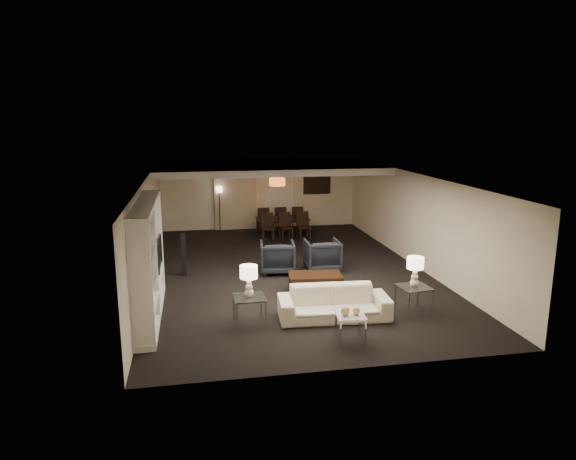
% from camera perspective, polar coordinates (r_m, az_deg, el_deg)
% --- Properties ---
extents(floor, '(11.00, 11.00, 0.00)m').
position_cam_1_polar(floor, '(13.58, 0.00, -4.54)').
color(floor, black).
rests_on(floor, ground).
extents(ceiling, '(7.00, 11.00, 0.02)m').
position_cam_1_polar(ceiling, '(13.07, 0.00, 6.00)').
color(ceiling, silver).
rests_on(ceiling, ground).
extents(wall_back, '(7.00, 0.02, 2.50)m').
position_cam_1_polar(wall_back, '(18.62, -3.11, 4.03)').
color(wall_back, beige).
rests_on(wall_back, ground).
extents(wall_front, '(7.00, 0.02, 2.50)m').
position_cam_1_polar(wall_front, '(8.12, 7.20, -7.20)').
color(wall_front, beige).
rests_on(wall_front, ground).
extents(wall_left, '(0.02, 11.00, 2.50)m').
position_cam_1_polar(wall_left, '(13.10, -15.22, 0.04)').
color(wall_left, beige).
rests_on(wall_left, ground).
extents(wall_right, '(0.02, 11.00, 2.50)m').
position_cam_1_polar(wall_right, '(14.32, 13.91, 1.14)').
color(wall_right, beige).
rests_on(wall_right, ground).
extents(ceiling_soffit, '(7.00, 4.00, 0.20)m').
position_cam_1_polar(ceiling_soffit, '(16.52, -2.24, 6.99)').
color(ceiling_soffit, silver).
rests_on(ceiling_soffit, ceiling).
extents(curtains, '(1.50, 0.12, 2.40)m').
position_cam_1_polar(curtains, '(18.46, -5.85, 3.75)').
color(curtains, beige).
rests_on(curtains, wall_back).
extents(door, '(0.90, 0.05, 2.10)m').
position_cam_1_polar(door, '(18.73, -0.97, 3.48)').
color(door, silver).
rests_on(door, wall_back).
extents(painting, '(0.95, 0.04, 0.65)m').
position_cam_1_polar(painting, '(18.93, 3.23, 5.08)').
color(painting, '#142D38').
rests_on(painting, wall_back).
extents(media_unit, '(0.38, 3.40, 2.35)m').
position_cam_1_polar(media_unit, '(10.58, -15.24, -3.29)').
color(media_unit, white).
rests_on(media_unit, wall_left).
extents(pendant_light, '(0.52, 0.52, 0.24)m').
position_cam_1_polar(pendant_light, '(16.61, -1.20, 5.36)').
color(pendant_light, '#D8591E').
rests_on(pendant_light, ceiling_soffit).
extents(sofa, '(2.26, 1.00, 0.64)m').
position_cam_1_polar(sofa, '(10.41, 5.12, -8.09)').
color(sofa, beige).
rests_on(sofa, floor).
extents(coffee_table, '(1.29, 0.85, 0.43)m').
position_cam_1_polar(coffee_table, '(11.90, 3.03, -5.93)').
color(coffee_table, black).
rests_on(coffee_table, floor).
extents(armchair_left, '(0.97, 0.99, 0.82)m').
position_cam_1_polar(armchair_left, '(13.33, -1.19, -3.03)').
color(armchair_left, black).
rests_on(armchair_left, floor).
extents(armchair_right, '(0.90, 0.92, 0.82)m').
position_cam_1_polar(armchair_right, '(13.57, 3.82, -2.78)').
color(armchair_right, black).
rests_on(armchair_right, floor).
extents(side_table_left, '(0.62, 0.62, 0.57)m').
position_cam_1_polar(side_table_left, '(10.12, -4.31, -8.93)').
color(side_table_left, white).
rests_on(side_table_left, floor).
extents(side_table_right, '(0.68, 0.68, 0.57)m').
position_cam_1_polar(side_table_right, '(10.99, 13.76, -7.51)').
color(side_table_right, white).
rests_on(side_table_right, floor).
extents(table_lamp_left, '(0.35, 0.35, 0.63)m').
position_cam_1_polar(table_lamp_left, '(9.92, -4.37, -5.72)').
color(table_lamp_left, white).
rests_on(table_lamp_left, side_table_left).
extents(table_lamp_right, '(0.38, 0.38, 0.63)m').
position_cam_1_polar(table_lamp_right, '(10.80, 13.92, -4.54)').
color(table_lamp_right, beige).
rests_on(table_lamp_right, side_table_right).
extents(marble_table, '(0.55, 0.55, 0.50)m').
position_cam_1_polar(marble_table, '(9.46, 6.93, -10.76)').
color(marble_table, white).
rests_on(marble_table, floor).
extents(gold_gourd_a, '(0.16, 0.16, 0.16)m').
position_cam_1_polar(gold_gourd_a, '(9.30, 6.39, -8.93)').
color(gold_gourd_a, '#D2BA6F').
rests_on(gold_gourd_a, marble_table).
extents(gold_gourd_b, '(0.14, 0.14, 0.14)m').
position_cam_1_polar(gold_gourd_b, '(9.37, 7.57, -8.88)').
color(gold_gourd_b, '#DCC374').
rests_on(gold_gourd_b, marble_table).
extents(television, '(1.12, 0.15, 0.64)m').
position_cam_1_polar(television, '(11.47, -14.72, -2.59)').
color(television, black).
rests_on(television, media_unit).
extents(vase_blue, '(0.18, 0.18, 0.19)m').
position_cam_1_polar(vase_blue, '(9.52, -15.74, -5.22)').
color(vase_blue, '#2A4DB8').
rests_on(vase_blue, media_unit).
extents(vase_amber, '(0.16, 0.16, 0.17)m').
position_cam_1_polar(vase_amber, '(9.72, -15.74, -1.84)').
color(vase_amber, gold).
rests_on(vase_amber, media_unit).
extents(floor_speaker, '(0.12, 0.12, 1.09)m').
position_cam_1_polar(floor_speaker, '(13.29, -11.51, -2.74)').
color(floor_speaker, black).
rests_on(floor_speaker, floor).
extents(dining_table, '(1.77, 1.00, 0.62)m').
position_cam_1_polar(dining_table, '(17.41, -0.61, 0.31)').
color(dining_table, black).
rests_on(dining_table, floor).
extents(chair_nl, '(0.43, 0.43, 0.92)m').
position_cam_1_polar(chair_nl, '(16.66, -2.25, 0.28)').
color(chair_nl, black).
rests_on(chair_nl, floor).
extents(chair_nm, '(0.48, 0.48, 0.92)m').
position_cam_1_polar(chair_nm, '(16.76, -0.22, 0.36)').
color(chair_nm, black).
rests_on(chair_nm, floor).
extents(chair_nr, '(0.46, 0.46, 0.92)m').
position_cam_1_polar(chair_nr, '(16.87, 1.78, 0.43)').
color(chair_nr, black).
rests_on(chair_nr, floor).
extents(chair_fl, '(0.45, 0.45, 0.92)m').
position_cam_1_polar(chair_fl, '(17.92, -2.86, 1.14)').
color(chair_fl, black).
rests_on(chair_fl, floor).
extents(chair_fm, '(0.45, 0.45, 0.92)m').
position_cam_1_polar(chair_fm, '(18.01, -0.97, 1.21)').
color(chair_fm, black).
rests_on(chair_fm, floor).
extents(chair_fr, '(0.45, 0.45, 0.92)m').
position_cam_1_polar(chair_fr, '(18.12, 0.91, 1.27)').
color(chair_fr, black).
rests_on(chair_fr, floor).
extents(floor_lamp, '(0.28, 0.28, 1.60)m').
position_cam_1_polar(floor_lamp, '(18.27, -7.61, 2.34)').
color(floor_lamp, black).
rests_on(floor_lamp, floor).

